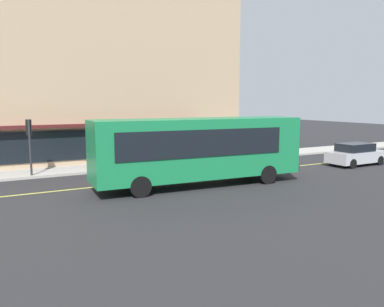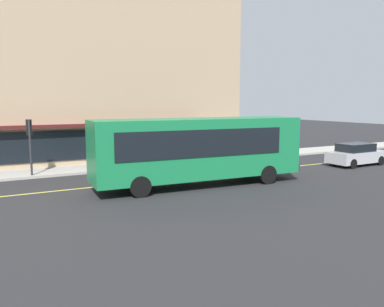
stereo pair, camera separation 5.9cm
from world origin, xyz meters
name	(u,v)px [view 1 (the left image)]	position (x,y,z in m)	size (l,w,h in m)	color
ground	(164,180)	(0.00, 0.00, 0.00)	(120.00, 120.00, 0.00)	#28282B
sidewalk	(132,165)	(0.00, 5.20, 0.07)	(80.00, 2.85, 0.15)	#B2ADA3
lane_centre_stripe	(164,180)	(0.00, 0.00, 0.00)	(36.00, 0.16, 0.01)	#D8D14C
storefront_building	(56,58)	(-3.72, 10.80, 7.50)	(26.92, 8.95, 15.02)	tan
bus	(200,148)	(1.08, -2.20, 1.99)	(11.26, 3.15, 3.50)	#197F47
traffic_light	(29,134)	(-6.45, 4.28, 2.53)	(0.30, 0.52, 3.20)	#2D2D33
car_teal	(149,161)	(0.11, 2.42, 0.74)	(4.32, 1.89, 1.52)	#14666B
car_silver	(356,154)	(13.79, -1.60, 0.74)	(4.34, 1.93, 1.52)	#B7BABF
pedestrian_waiting	(165,149)	(2.10, 4.46, 1.16)	(0.34, 0.34, 1.69)	black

